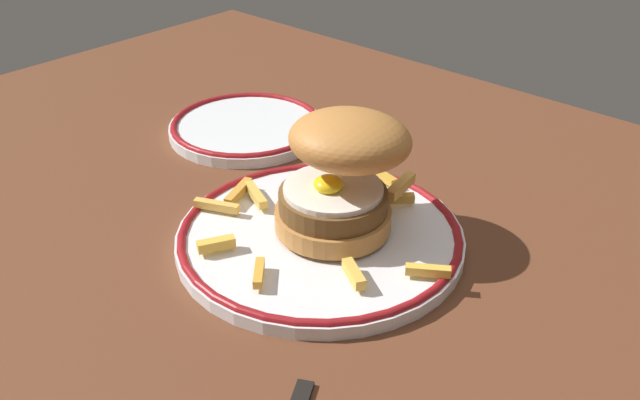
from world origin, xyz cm
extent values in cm
cube|color=brown|center=(0.00, 0.00, -2.00)|extent=(126.84, 80.08, 4.00)
cylinder|color=silver|center=(-2.05, -4.48, 0.60)|extent=(25.68, 25.68, 1.20)
torus|color=maroon|center=(-2.05, -4.48, 1.20)|extent=(25.28, 25.28, 0.80)
cylinder|color=#BA7B3B|center=(-1.45, -3.44, 2.50)|extent=(10.34, 10.34, 1.80)
cylinder|color=brown|center=(-1.45, -3.44, 4.32)|extent=(9.56, 9.56, 1.84)
cylinder|color=white|center=(-1.45, -3.44, 5.49)|extent=(8.71, 8.71, 0.50)
ellipsoid|color=yellow|center=(-1.55, -3.96, 6.16)|extent=(2.60, 2.60, 1.40)
ellipsoid|color=#BC7838|center=(-1.12, -1.70, 9.70)|extent=(12.80, 13.10, 5.83)
cube|color=gold|center=(-3.92, 6.48, 1.98)|extent=(4.69, 1.83, 0.77)
cube|color=gold|center=(4.74, -8.00, 2.04)|extent=(3.34, 2.45, 0.88)
cube|color=gold|center=(-10.11, -4.64, 2.01)|extent=(4.26, 2.52, 0.82)
cube|color=gold|center=(-1.05, -12.92, 1.96)|extent=(2.80, 3.00, 0.72)
cube|color=gold|center=(-11.74, -5.39, 2.00)|extent=(2.40, 4.51, 0.81)
cube|color=gold|center=(0.33, 3.53, 2.01)|extent=(3.39, 3.38, 0.81)
cube|color=gold|center=(-11.41, -8.41, 1.97)|extent=(4.29, 2.50, 0.75)
cube|color=gold|center=(1.04, 3.09, 3.93)|extent=(1.64, 4.43, 0.93)
cube|color=gold|center=(-7.62, 5.52, 1.99)|extent=(3.15, 2.84, 0.77)
cube|color=gold|center=(-6.57, -12.62, 2.05)|extent=(2.30, 3.27, 0.90)
cube|color=gold|center=(8.87, -3.62, 1.99)|extent=(3.43, 2.71, 0.78)
cylinder|color=silver|center=(-23.84, 6.84, 0.60)|extent=(18.07, 18.07, 1.20)
torus|color=maroon|center=(-23.84, 6.84, 1.20)|extent=(17.67, 17.67, 0.80)
camera|label=1|loc=(32.97, -43.38, 36.10)|focal=39.65mm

